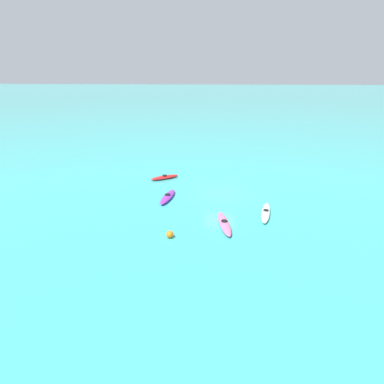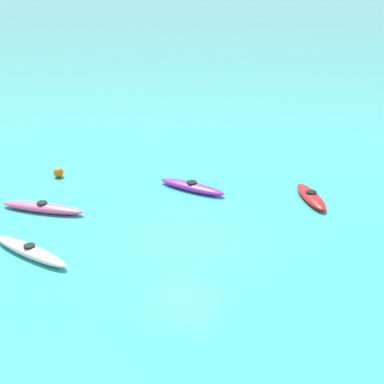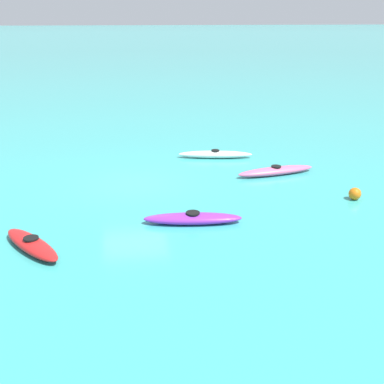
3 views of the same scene
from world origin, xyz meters
The scene contains 6 objects.
ground_plane centered at (0.00, 0.00, 0.00)m, with size 600.00×600.00×0.00m, color #38ADA8.
kayak_red centered at (5.11, -2.96, 0.16)m, with size 2.55×2.03×0.37m.
kayak_white centered at (-3.14, 3.81, 0.16)m, with size 1.12×3.35×0.37m.
kayak_purple centered at (3.99, 1.67, 0.16)m, with size 1.04×3.10×0.37m.
kayak_pink centered at (-0.34, 5.73, 0.16)m, with size 1.22×3.36×0.37m.
buoy_orange centered at (2.80, 7.55, 0.21)m, with size 0.43×0.43×0.43m, color orange.
Camera 2 is at (-14.00, -7.20, 8.15)m, focal length 49.50 mm.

